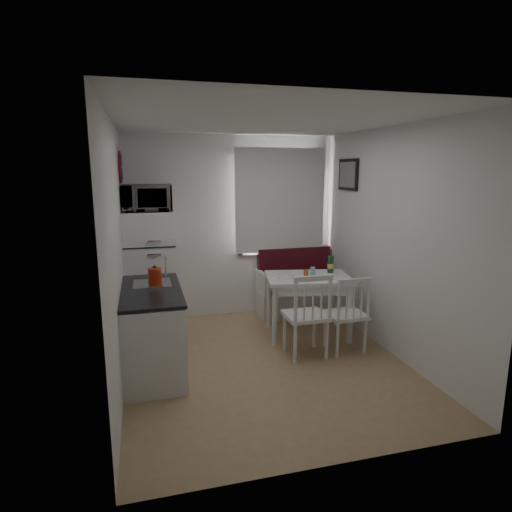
# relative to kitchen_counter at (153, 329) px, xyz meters

# --- Properties ---
(floor) EXTENTS (3.00, 3.50, 0.02)m
(floor) POSITION_rel_kitchen_counter_xyz_m (1.20, -0.16, -0.46)
(floor) COLOR #A37F57
(floor) RESTS_ON ground
(ceiling) EXTENTS (3.00, 3.50, 0.02)m
(ceiling) POSITION_rel_kitchen_counter_xyz_m (1.20, -0.16, 2.14)
(ceiling) COLOR white
(ceiling) RESTS_ON wall_back
(wall_back) EXTENTS (3.00, 0.02, 2.60)m
(wall_back) POSITION_rel_kitchen_counter_xyz_m (1.20, 1.59, 0.84)
(wall_back) COLOR white
(wall_back) RESTS_ON floor
(wall_front) EXTENTS (3.00, 0.02, 2.60)m
(wall_front) POSITION_rel_kitchen_counter_xyz_m (1.20, -1.91, 0.84)
(wall_front) COLOR white
(wall_front) RESTS_ON floor
(wall_left) EXTENTS (0.02, 3.50, 2.60)m
(wall_left) POSITION_rel_kitchen_counter_xyz_m (-0.30, -0.16, 0.84)
(wall_left) COLOR white
(wall_left) RESTS_ON floor
(wall_right) EXTENTS (0.02, 3.50, 2.60)m
(wall_right) POSITION_rel_kitchen_counter_xyz_m (2.70, -0.16, 0.84)
(wall_right) COLOR white
(wall_right) RESTS_ON floor
(window) EXTENTS (1.22, 0.06, 1.47)m
(window) POSITION_rel_kitchen_counter_xyz_m (1.90, 1.56, 1.17)
(window) COLOR white
(window) RESTS_ON wall_back
(curtain) EXTENTS (1.35, 0.02, 1.50)m
(curtain) POSITION_rel_kitchen_counter_xyz_m (1.90, 1.49, 1.22)
(curtain) COLOR white
(curtain) RESTS_ON wall_back
(kitchen_counter) EXTENTS (0.62, 1.32, 1.16)m
(kitchen_counter) POSITION_rel_kitchen_counter_xyz_m (0.00, 0.00, 0.00)
(kitchen_counter) COLOR white
(kitchen_counter) RESTS_ON floor
(wall_sign) EXTENTS (0.03, 0.40, 0.40)m
(wall_sign) POSITION_rel_kitchen_counter_xyz_m (-0.27, 1.29, 1.69)
(wall_sign) COLOR #193199
(wall_sign) RESTS_ON wall_left
(picture_frame) EXTENTS (0.04, 0.52, 0.42)m
(picture_frame) POSITION_rel_kitchen_counter_xyz_m (2.67, 0.94, 1.59)
(picture_frame) COLOR black
(picture_frame) RESTS_ON wall_right
(bench) EXTENTS (1.36, 0.52, 0.97)m
(bench) POSITION_rel_kitchen_counter_xyz_m (2.21, 1.36, -0.13)
(bench) COLOR white
(bench) RESTS_ON floor
(dining_table) EXTENTS (1.17, 0.92, 0.79)m
(dining_table) POSITION_rel_kitchen_counter_xyz_m (1.95, 0.50, 0.24)
(dining_table) COLOR white
(dining_table) RESTS_ON floor
(chair_left) EXTENTS (0.47, 0.45, 0.53)m
(chair_left) POSITION_rel_kitchen_counter_xyz_m (1.70, -0.17, 0.16)
(chair_left) COLOR white
(chair_left) RESTS_ON floor
(chair_right) EXTENTS (0.45, 0.43, 0.50)m
(chair_right) POSITION_rel_kitchen_counter_xyz_m (2.20, -0.17, 0.12)
(chair_right) COLOR white
(chair_right) RESTS_ON floor
(fridge) EXTENTS (0.64, 0.64, 1.60)m
(fridge) POSITION_rel_kitchen_counter_xyz_m (0.02, 1.24, 0.34)
(fridge) COLOR white
(fridge) RESTS_ON floor
(microwave) EXTENTS (0.61, 0.41, 0.34)m
(microwave) POSITION_rel_kitchen_counter_xyz_m (0.02, 1.19, 1.31)
(microwave) COLOR white
(microwave) RESTS_ON fridge
(kettle) EXTENTS (0.17, 0.17, 0.23)m
(kettle) POSITION_rel_kitchen_counter_xyz_m (0.05, 0.06, 0.56)
(kettle) COLOR #AB270D
(kettle) RESTS_ON kitchen_counter
(wine_bottle) EXTENTS (0.08, 0.08, 0.32)m
(wine_bottle) POSITION_rel_kitchen_counter_xyz_m (2.30, 0.60, 0.49)
(wine_bottle) COLOR #16472A
(wine_bottle) RESTS_ON dining_table
(drinking_glass_orange) EXTENTS (0.06, 0.06, 0.10)m
(drinking_glass_orange) POSITION_rel_kitchen_counter_xyz_m (1.90, 0.45, 0.38)
(drinking_glass_orange) COLOR #C85B21
(drinking_glass_orange) RESTS_ON dining_table
(drinking_glass_blue) EXTENTS (0.06, 0.06, 0.10)m
(drinking_glass_blue) POSITION_rel_kitchen_counter_xyz_m (2.03, 0.55, 0.38)
(drinking_glass_blue) COLOR #7DBDD5
(drinking_glass_blue) RESTS_ON dining_table
(plate) EXTENTS (0.24, 0.24, 0.02)m
(plate) POSITION_rel_kitchen_counter_xyz_m (1.65, 0.52, 0.34)
(plate) COLOR white
(plate) RESTS_ON dining_table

